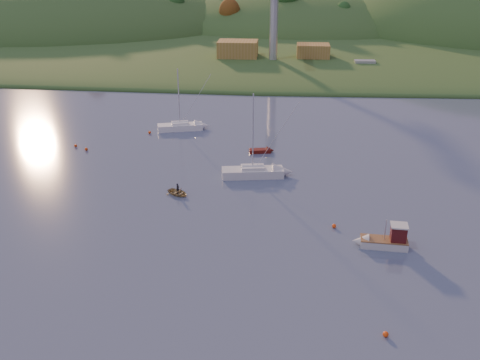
# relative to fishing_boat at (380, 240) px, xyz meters

# --- Properties ---
(far_shore) EXTENTS (620.00, 220.00, 1.50)m
(far_shore) POSITION_rel_fishing_boat_xyz_m (-16.73, 205.72, -0.84)
(far_shore) COLOR #2A5421
(far_shore) RESTS_ON ground
(shore_slope) EXTENTS (640.00, 150.00, 7.00)m
(shore_slope) POSITION_rel_fishing_boat_xyz_m (-16.73, 140.72, -0.84)
(shore_slope) COLOR #2A5421
(shore_slope) RESTS_ON ground
(hill_left) EXTENTS (170.00, 140.00, 44.00)m
(hill_left) POSITION_rel_fishing_boat_xyz_m (-106.73, 175.72, -0.84)
(hill_left) COLOR #2A5421
(hill_left) RESTS_ON ground
(hill_center) EXTENTS (140.00, 120.00, 36.00)m
(hill_center) POSITION_rel_fishing_boat_xyz_m (-6.73, 185.72, -0.84)
(hill_center) COLOR #2A5421
(hill_center) RESTS_ON ground
(hillside_trees) EXTENTS (280.00, 50.00, 32.00)m
(hillside_trees) POSITION_rel_fishing_boat_xyz_m (-16.73, 160.72, -0.84)
(hillside_trees) COLOR #19471A
(hillside_trees) RESTS_ON ground
(wharf) EXTENTS (42.00, 16.00, 2.40)m
(wharf) POSITION_rel_fishing_boat_xyz_m (-11.73, 97.72, 0.36)
(wharf) COLOR slate
(wharf) RESTS_ON ground
(shed_west) EXTENTS (11.00, 8.00, 4.80)m
(shed_west) POSITION_rel_fishing_boat_xyz_m (-24.73, 98.72, 3.96)
(shed_west) COLOR olive
(shed_west) RESTS_ON wharf
(shed_east) EXTENTS (9.00, 7.00, 4.00)m
(shed_east) POSITION_rel_fishing_boat_xyz_m (-3.73, 99.72, 3.56)
(shed_east) COLOR olive
(shed_east) RESTS_ON wharf
(dock_crane) EXTENTS (3.20, 28.00, 20.30)m
(dock_crane) POSITION_rel_fishing_boat_xyz_m (-14.73, 94.12, 16.33)
(dock_crane) COLOR #B7B7BC
(dock_crane) RESTS_ON wharf
(fishing_boat) EXTENTS (6.11, 2.32, 3.82)m
(fishing_boat) POSITION_rel_fishing_boat_xyz_m (0.00, 0.00, 0.00)
(fishing_boat) COLOR silver
(fishing_boat) RESTS_ON ground
(sailboat_near) EXTENTS (8.44, 4.45, 11.22)m
(sailboat_near) POSITION_rel_fishing_boat_xyz_m (-29.97, 39.58, -0.11)
(sailboat_near) COLOR white
(sailboat_near) RESTS_ON ground
(sailboat_far) EXTENTS (9.15, 3.97, 12.28)m
(sailboat_far) POSITION_rel_fishing_boat_xyz_m (-15.34, 18.75, -0.06)
(sailboat_far) COLOR silver
(sailboat_far) RESTS_ON ground
(canoe) EXTENTS (3.94, 3.67, 0.66)m
(canoe) POSITION_rel_fishing_boat_xyz_m (-24.92, 11.57, -0.51)
(canoe) COLOR tan
(canoe) RESTS_ON ground
(paddler) EXTENTS (0.56, 0.61, 1.40)m
(paddler) POSITION_rel_fishing_boat_xyz_m (-24.92, 11.57, -0.14)
(paddler) COLOR black
(paddler) RESTS_ON ground
(red_tender) EXTENTS (4.22, 2.13, 1.37)m
(red_tender) POSITION_rel_fishing_boat_xyz_m (-14.05, 29.10, -0.56)
(red_tender) COLOR #50100B
(red_tender) RESTS_ON ground
(work_vessel) EXTENTS (12.92, 5.02, 3.28)m
(work_vessel) POSITION_rel_fishing_boat_xyz_m (9.95, 93.72, 0.33)
(work_vessel) COLOR slate
(work_vessel) RESTS_ON ground
(buoy_0) EXTENTS (0.50, 0.50, 0.50)m
(buoy_0) POSITION_rel_fishing_boat_xyz_m (-1.83, -15.27, -0.59)
(buoy_0) COLOR #F4450C
(buoy_0) RESTS_ON ground
(buoy_1) EXTENTS (0.50, 0.50, 0.50)m
(buoy_1) POSITION_rel_fishing_boat_xyz_m (-4.73, 3.96, -0.59)
(buoy_1) COLOR #F4450C
(buoy_1) RESTS_ON ground
(buoy_2) EXTENTS (0.50, 0.50, 0.50)m
(buoy_2) POSITION_rel_fishing_boat_xyz_m (-45.64, 28.91, -0.59)
(buoy_2) COLOR #F4450C
(buoy_2) RESTS_ON ground
(buoy_3) EXTENTS (0.50, 0.50, 0.50)m
(buoy_3) POSITION_rel_fishing_boat_xyz_m (-35.04, 36.98, -0.59)
(buoy_3) COLOR #F4450C
(buoy_3) RESTS_ON ground
(buoy_4) EXTENTS (0.50, 0.50, 0.50)m
(buoy_4) POSITION_rel_fishing_boat_xyz_m (-43.26, 27.37, -0.59)
(buoy_4) COLOR #F4450C
(buoy_4) RESTS_ON ground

